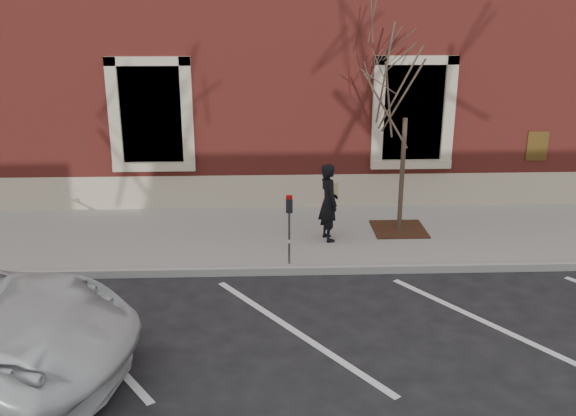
{
  "coord_description": "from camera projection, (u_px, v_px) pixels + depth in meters",
  "views": [
    {
      "loc": [
        -0.45,
        -11.07,
        5.02
      ],
      "look_at": [
        0.0,
        0.6,
        1.1
      ],
      "focal_mm": 40.0,
      "sensor_mm": 36.0,
      "label": 1
    }
  ],
  "objects": [
    {
      "name": "curb_near",
      "position": [
        289.0,
        271.0,
        12.03
      ],
      "size": [
        40.0,
        0.12,
        0.15
      ],
      "primitive_type": "cube",
      "color": "#9E9E99",
      "rests_on": "ground"
    },
    {
      "name": "parking_meter",
      "position": [
        289.0,
        217.0,
        11.87
      ],
      "size": [
        0.12,
        0.09,
        1.35
      ],
      "rotation": [
        0.0,
        0.0,
        -0.31
      ],
      "color": "#595B60",
      "rests_on": "sidewalk_near"
    },
    {
      "name": "building_civic",
      "position": [
        278.0,
        31.0,
        18.17
      ],
      "size": [
        40.0,
        8.62,
        8.0
      ],
      "color": "maroon",
      "rests_on": "ground"
    },
    {
      "name": "sidewalk_near",
      "position": [
        286.0,
        236.0,
        13.74
      ],
      "size": [
        40.0,
        3.5,
        0.15
      ],
      "primitive_type": "cube",
      "color": "gray",
      "rests_on": "ground"
    },
    {
      "name": "parking_stripes",
      "position": [
        295.0,
        331.0,
        10.02
      ],
      "size": [
        28.0,
        4.4,
        0.01
      ],
      "primitive_type": null,
      "color": "silver",
      "rests_on": "ground"
    },
    {
      "name": "sapling",
      "position": [
        407.0,
        85.0,
        12.92
      ],
      "size": [
        2.66,
        2.66,
        4.44
      ],
      "color": "#4B372D",
      "rests_on": "sidewalk_near"
    },
    {
      "name": "tree_grate",
      "position": [
        399.0,
        229.0,
        13.9
      ],
      "size": [
        1.12,
        1.12,
        0.03
      ],
      "primitive_type": "cube",
      "color": "#3E1E14",
      "rests_on": "sidewalk_near"
    },
    {
      "name": "man",
      "position": [
        329.0,
        202.0,
        13.11
      ],
      "size": [
        0.53,
        0.67,
        1.62
      ],
      "primitive_type": "imported",
      "rotation": [
        0.0,
        0.0,
        1.83
      ],
      "color": "black",
      "rests_on": "sidewalk_near"
    },
    {
      "name": "ground",
      "position": [
        289.0,
        273.0,
        12.11
      ],
      "size": [
        120.0,
        120.0,
        0.0
      ],
      "primitive_type": "plane",
      "color": "#28282B",
      "rests_on": "ground"
    }
  ]
}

